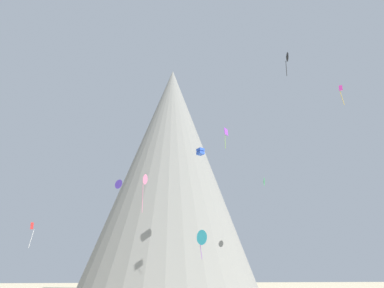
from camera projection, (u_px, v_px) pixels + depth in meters
name	position (u px, v px, depth m)	size (l,w,h in m)	color
rock_massif	(173.00, 190.00, 104.21)	(64.13, 64.13, 65.35)	gray
kite_violet_high	(226.00, 133.00, 71.93)	(0.87, 1.11, 4.34)	purple
kite_red_low	(32.00, 229.00, 74.79)	(0.72, 0.86, 5.07)	red
kite_black_high	(287.00, 57.00, 53.73)	(0.54, 1.41, 3.89)	black
kite_pink_mid	(144.00, 180.00, 56.01)	(1.21, 1.66, 5.89)	pink
kite_green_mid	(264.00, 182.00, 81.76)	(1.14, 1.94, 1.98)	green
kite_magenta_high	(341.00, 91.00, 60.06)	(0.61, 0.54, 3.66)	#D1339E
kite_indigo_mid	(119.00, 184.00, 71.19)	(1.70, 1.55, 1.87)	#5138B2
kite_cyan_low	(202.00, 238.00, 62.45)	(1.55, 2.23, 4.87)	#33BCDB
kite_blue_high	(200.00, 152.00, 77.88)	(1.78, 1.79, 1.37)	blue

